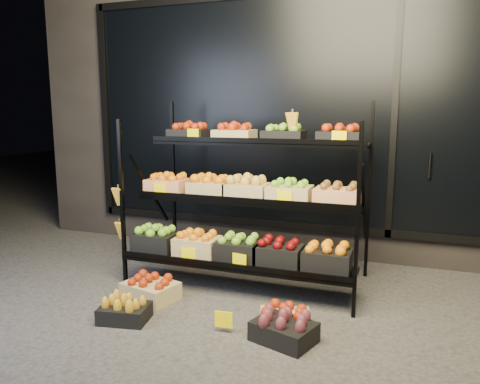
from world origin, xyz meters
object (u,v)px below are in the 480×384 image
at_px(display_rack, 245,199).
at_px(floor_crate_left, 151,288).
at_px(floor_crate_midright, 285,318).
at_px(floor_crate_midleft, 125,310).

bearing_deg(display_rack, floor_crate_left, -133.46).
height_order(display_rack, floor_crate_midright, display_rack).
bearing_deg(floor_crate_midright, floor_crate_midleft, 178.29).
distance_m(display_rack, floor_crate_midright, 1.21).
height_order(display_rack, floor_crate_midleft, display_rack).
bearing_deg(display_rack, floor_crate_midleft, -118.57).
xyz_separation_m(floor_crate_midleft, floor_crate_midright, (1.17, 0.28, 0.00)).
distance_m(floor_crate_left, floor_crate_midleft, 0.43).
relative_size(display_rack, floor_crate_left, 4.45).
relative_size(floor_crate_left, floor_crate_midleft, 1.24).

